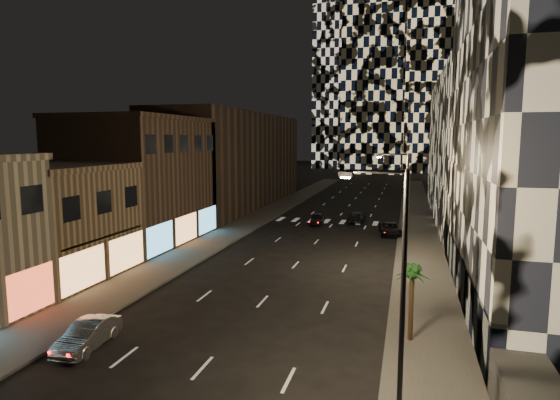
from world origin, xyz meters
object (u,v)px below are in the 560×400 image
Objects in this scene: car_dark_oncoming at (357,217)px; streetlight_far at (403,202)px; streetlight_near at (397,272)px; palm_tree at (412,278)px; car_dark_midlane at (317,219)px; car_dark_rightlane at (390,229)px; car_silver_parked at (88,335)px.

streetlight_far is at bearing 106.44° from car_dark_oncoming.
streetlight_near is 6.59m from palm_tree.
streetlight_far is 13.91m from palm_tree.
streetlight_far is 2.24× the size of car_dark_midlane.
car_dark_midlane is at bearing 148.53° from car_dark_rightlane.
streetlight_far reaches higher than car_dark_midlane.
car_dark_oncoming is 0.96× the size of car_dark_rightlane.
car_dark_midlane is at bearing 120.14° from streetlight_far.
streetlight_far reaches higher than car_dark_oncoming.
car_dark_midlane is 5.25m from car_dark_oncoming.
streetlight_near is 2.24× the size of car_dark_midlane.
car_silver_parked is 0.87× the size of car_dark_rightlane.
streetlight_far is at bearing -67.77° from car_dark_midlane.
car_dark_midlane is (-10.10, 37.39, -4.67)m from streetlight_near.
streetlight_near is 20.00m from streetlight_far.
car_dark_oncoming is 8.05m from car_dark_rightlane.
streetlight_near reaches higher than palm_tree.
car_dark_oncoming is at bearing 105.65° from streetlight_far.
car_dark_midlane reaches higher than car_silver_parked.
car_dark_oncoming is (-5.66, 40.20, -4.70)m from streetlight_near.
streetlight_near is 1.92× the size of car_dark_rightlane.
palm_tree is (0.65, -13.75, -1.98)m from streetlight_far.
car_dark_oncoming is at bearing 72.93° from car_silver_parked.
car_dark_midlane is (-10.10, 17.39, -4.67)m from streetlight_far.
streetlight_near reaches higher than car_dark_oncoming.
streetlight_far reaches higher than car_silver_parked.
car_dark_oncoming is at bearing 98.01° from streetlight_near.
car_silver_parked is at bearing -128.19° from streetlight_far.
streetlight_near is at bearing -94.56° from car_dark_rightlane.
palm_tree reaches higher than car_dark_rightlane.
car_dark_midlane reaches higher than car_dark_oncoming.
streetlight_near and streetlight_far have the same top height.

